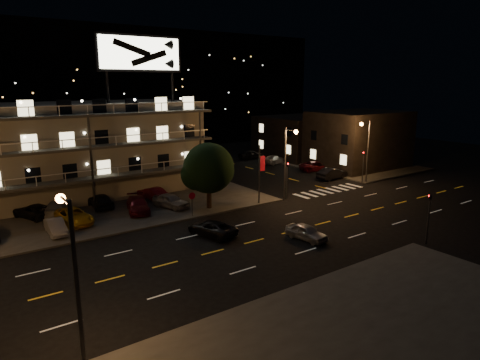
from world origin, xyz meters
TOP-DOWN VIEW (x-y plane):
  - ground at (0.00, 0.00)m, footprint 140.00×140.00m
  - curb_nw at (-14.00, 20.00)m, footprint 44.00×24.00m
  - curb_ne at (30.00, 20.00)m, footprint 16.00×24.00m
  - motel at (-9.94, 23.88)m, footprint 28.00×13.80m
  - side_bldg_front at (29.99, 16.00)m, footprint 14.06×10.00m
  - side_bldg_back at (29.99, 28.00)m, footprint 14.06×12.00m
  - hill_backdrop at (-5.94, 68.78)m, footprint 120.00×25.00m
  - streetlight_nc at (8.50, 7.94)m, footprint 0.44×1.92m
  - streetlight_ne at (22.14, 8.30)m, footprint 1.92×0.44m
  - streetlight_s at (-18.00, -7.94)m, footprint 0.44×1.92m
  - signal_nw at (9.00, 8.50)m, footprint 0.20×0.27m
  - signal_sw at (9.00, -8.50)m, footprint 0.20×0.27m
  - signal_ne at (22.00, 8.50)m, footprint 0.27×0.20m
  - banner_north at (5.09, 8.40)m, footprint 0.83×0.16m
  - stop_sign at (-3.00, 8.57)m, footprint 0.91×0.11m
  - tree at (-0.31, 9.97)m, footprint 5.35×5.15m
  - lot_car_1 at (-14.95, 10.87)m, footprint 1.39×3.82m
  - lot_car_2 at (-13.01, 12.83)m, footprint 3.01×5.30m
  - lot_car_3 at (-6.77, 12.88)m, footprint 3.25×5.23m
  - lot_car_4 at (-3.46, 12.32)m, footprint 2.96×4.54m
  - lot_car_6 at (-15.59, 16.85)m, footprint 3.88×5.16m
  - lot_car_7 at (-13.55, 16.43)m, footprint 3.75×5.34m
  - lot_car_8 at (-9.38, 16.43)m, footprint 1.84×4.44m
  - lot_car_9 at (-3.73, 16.29)m, footprint 2.22×4.40m
  - side_car_0 at (20.51, 12.36)m, footprint 4.77×1.90m
  - side_car_1 at (22.80, 17.36)m, footprint 5.72×4.11m
  - side_car_2 at (21.29, 25.50)m, footprint 5.02×3.13m
  - side_car_3 at (20.92, 31.16)m, footprint 4.64×2.15m
  - road_car_east at (1.80, -2.16)m, footprint 1.99×3.88m
  - road_car_west at (-4.09, 3.24)m, footprint 3.30×5.02m

SIDE VIEW (x-z plane):
  - ground at x=0.00m, z-range 0.00..0.00m
  - curb_nw at x=-14.00m, z-range 0.00..0.15m
  - curb_ne at x=30.00m, z-range 0.00..0.15m
  - road_car_east at x=1.80m, z-range 0.00..1.26m
  - road_car_west at x=-4.09m, z-range 0.00..1.28m
  - side_car_2 at x=21.29m, z-range 0.00..1.36m
  - side_car_1 at x=22.80m, z-range 0.00..1.45m
  - side_car_3 at x=20.92m, z-range 0.00..1.54m
  - side_car_0 at x=20.51m, z-range 0.00..1.54m
  - lot_car_1 at x=-14.95m, z-range 0.15..1.40m
  - lot_car_6 at x=-15.59m, z-range 0.15..1.45m
  - lot_car_9 at x=-3.73m, z-range 0.15..1.54m
  - lot_car_2 at x=-13.01m, z-range 0.15..1.55m
  - lot_car_3 at x=-6.77m, z-range 0.15..1.56m
  - lot_car_7 at x=-13.55m, z-range 0.15..1.58m
  - lot_car_4 at x=-3.46m, z-range 0.15..1.59m
  - lot_car_8 at x=-9.38m, z-range 0.15..1.66m
  - stop_sign at x=-3.00m, z-range 0.41..3.01m
  - signal_nw at x=9.00m, z-range 0.27..4.87m
  - signal_sw at x=9.00m, z-range 0.27..4.87m
  - signal_ne at x=22.00m, z-range 0.27..4.87m
  - banner_north at x=5.09m, z-range 0.23..6.63m
  - side_bldg_back at x=29.99m, z-range 0.00..7.00m
  - tree at x=-0.31m, z-range 0.78..7.52m
  - side_bldg_front at x=29.99m, z-range 0.00..8.50m
  - streetlight_nc at x=8.50m, z-range 0.96..8.96m
  - streetlight_ne at x=22.14m, z-range 0.96..8.96m
  - streetlight_s at x=-18.00m, z-range 0.96..8.96m
  - motel at x=-9.94m, z-range -3.71..14.39m
  - hill_backdrop at x=-5.94m, z-range -0.45..23.55m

